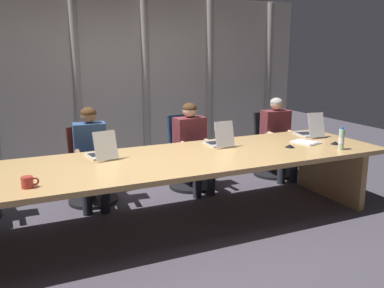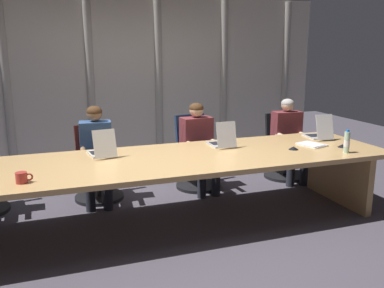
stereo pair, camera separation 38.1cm
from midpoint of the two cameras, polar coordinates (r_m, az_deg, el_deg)
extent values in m
plane|color=#47424C|center=(4.50, -4.77, -11.04)|extent=(12.91, 12.91, 0.00)
cube|color=tan|center=(4.27, -4.95, -2.27)|extent=(4.69, 1.28, 0.05)
cube|color=black|center=(4.28, -4.93, -3.11)|extent=(3.99, 0.10, 0.06)
cube|color=tan|center=(5.41, 16.52, -3.51)|extent=(0.08, 1.09, 0.69)
cube|color=beige|center=(6.51, -12.50, 8.09)|extent=(6.45, 0.10, 2.62)
cylinder|color=#A39E96|center=(6.36, -17.19, 7.71)|extent=(0.12, 0.12, 2.57)
cylinder|color=#A39E96|center=(6.58, -8.04, 8.32)|extent=(0.12, 0.12, 2.57)
cylinder|color=#A39E96|center=(6.98, 0.83, 8.70)|extent=(0.12, 0.12, 2.57)
cylinder|color=#A39E96|center=(7.55, 8.94, 8.87)|extent=(0.12, 0.12, 2.57)
cube|color=beige|center=(4.45, -15.00, -1.56)|extent=(0.27, 0.33, 0.02)
cube|color=black|center=(4.47, -15.10, -1.37)|extent=(0.22, 0.19, 0.00)
cube|color=beige|center=(4.24, -14.34, -0.21)|extent=(0.24, 0.12, 0.28)
cube|color=black|center=(4.24, -14.36, -0.17)|extent=(0.22, 0.11, 0.25)
cube|color=#BCBCC1|center=(4.84, 1.14, 0.02)|extent=(0.23, 0.31, 0.02)
cube|color=black|center=(4.85, 1.02, 0.19)|extent=(0.20, 0.17, 0.00)
cube|color=#BCBCC1|center=(4.64, 2.15, 1.35)|extent=(0.23, 0.08, 0.28)
cube|color=black|center=(4.64, 2.12, 1.38)|extent=(0.21, 0.07, 0.25)
cube|color=#BCBCC1|center=(5.52, 13.56, 1.29)|extent=(0.26, 0.35, 0.02)
cube|color=black|center=(5.54, 13.44, 1.44)|extent=(0.21, 0.20, 0.00)
cube|color=#BCBCC1|center=(5.32, 14.78, 2.52)|extent=(0.23, 0.12, 0.30)
cube|color=black|center=(5.33, 14.75, 2.55)|extent=(0.20, 0.10, 0.27)
cube|color=#511E19|center=(5.19, -15.64, -3.39)|extent=(0.53, 0.53, 0.08)
cube|color=#511E19|center=(5.33, -16.46, -0.05)|extent=(0.44, 0.16, 0.46)
cylinder|color=#262628|center=(5.25, -15.50, -5.54)|extent=(0.05, 0.05, 0.33)
cylinder|color=black|center=(5.31, -15.38, -7.43)|extent=(0.60, 0.60, 0.04)
cube|color=navy|center=(5.53, -2.05, -1.90)|extent=(0.55, 0.55, 0.08)
cube|color=navy|center=(5.65, -3.23, 1.48)|extent=(0.45, 0.18, 0.51)
cylinder|color=#262628|center=(5.59, -2.04, -3.93)|extent=(0.05, 0.05, 0.33)
cylinder|color=black|center=(5.65, -2.02, -5.73)|extent=(0.60, 0.60, 0.04)
cube|color=black|center=(6.16, 9.60, -0.53)|extent=(0.50, 0.50, 0.08)
cube|color=black|center=(6.29, 8.65, 2.28)|extent=(0.44, 0.13, 0.46)
cylinder|color=#262628|center=(6.21, 9.53, -2.37)|extent=(0.05, 0.05, 0.33)
cylinder|color=black|center=(6.26, 9.46, -4.00)|extent=(0.60, 0.60, 0.04)
cube|color=#335184|center=(5.10, -15.94, -0.17)|extent=(0.39, 0.25, 0.53)
sphere|color=#8C6647|center=(5.03, -16.19, 3.85)|extent=(0.18, 0.18, 0.18)
ellipsoid|color=#472D19|center=(5.03, -16.21, 4.11)|extent=(0.19, 0.19, 0.14)
cylinder|color=#335184|center=(5.09, -14.24, 0.79)|extent=(0.08, 0.14, 0.27)
cylinder|color=#8C6647|center=(4.91, -13.94, -1.03)|extent=(0.09, 0.30, 0.06)
cylinder|color=#335184|center=(5.07, -17.74, 0.53)|extent=(0.08, 0.14, 0.27)
cylinder|color=#8C6647|center=(4.90, -17.56, -1.31)|extent=(0.09, 0.30, 0.06)
cylinder|color=#262833|center=(4.98, -14.43, -3.89)|extent=(0.17, 0.41, 0.13)
cylinder|color=#262833|center=(4.88, -14.10, -6.78)|extent=(0.11, 0.11, 0.43)
cylinder|color=#262833|center=(4.97, -16.72, -4.06)|extent=(0.17, 0.41, 0.13)
cylinder|color=#262833|center=(4.86, -16.46, -6.97)|extent=(0.11, 0.11, 0.43)
cube|color=brown|center=(5.44, -2.35, 1.01)|extent=(0.42, 0.25, 0.51)
sphere|color=beige|center=(5.37, -2.38, 4.69)|extent=(0.19, 0.19, 0.19)
ellipsoid|color=#472D19|center=(5.37, -2.39, 4.93)|extent=(0.19, 0.19, 0.14)
cylinder|color=brown|center=(5.50, -0.78, 1.85)|extent=(0.08, 0.14, 0.27)
cylinder|color=beige|center=(5.34, 0.30, 0.24)|extent=(0.09, 0.30, 0.06)
cylinder|color=brown|center=(5.35, -3.98, 1.51)|extent=(0.08, 0.14, 0.27)
cylinder|color=beige|center=(5.19, -2.96, -0.16)|extent=(0.09, 0.30, 0.06)
cylinder|color=#262833|center=(5.38, -0.40, -2.24)|extent=(0.16, 0.41, 0.13)
cylinder|color=#262833|center=(5.28, 0.55, -4.83)|extent=(0.11, 0.11, 0.43)
cylinder|color=#262833|center=(5.29, -2.30, -2.51)|extent=(0.16, 0.41, 0.13)
cylinder|color=#262833|center=(5.19, -1.37, -5.15)|extent=(0.11, 0.11, 0.43)
cube|color=brown|center=(6.07, 9.62, 2.15)|extent=(0.41, 0.25, 0.52)
sphere|color=beige|center=(6.02, 9.75, 5.44)|extent=(0.18, 0.18, 0.18)
ellipsoid|color=#B2ADA8|center=(6.02, 9.76, 5.65)|extent=(0.18, 0.18, 0.13)
cylinder|color=brown|center=(6.14, 10.99, 2.87)|extent=(0.08, 0.14, 0.27)
cylinder|color=beige|center=(5.99, 11.96, 1.42)|extent=(0.09, 0.30, 0.06)
cylinder|color=brown|center=(5.98, 8.27, 2.70)|extent=(0.08, 0.14, 0.27)
cylinder|color=beige|center=(5.82, 9.19, 1.22)|extent=(0.09, 0.30, 0.06)
cylinder|color=#262833|center=(6.01, 11.28, -0.85)|extent=(0.16, 0.41, 0.13)
cylinder|color=#262833|center=(5.92, 12.08, -3.16)|extent=(0.11, 0.11, 0.43)
cylinder|color=#262833|center=(5.92, 9.61, -1.01)|extent=(0.16, 0.41, 0.13)
cylinder|color=#262833|center=(5.82, 10.39, -3.36)|extent=(0.11, 0.11, 0.43)
cylinder|color=#ADD1B2|center=(4.79, 17.73, 0.58)|extent=(0.06, 0.06, 0.23)
cylinder|color=white|center=(4.79, 17.72, 0.44)|extent=(0.06, 0.06, 0.07)
cylinder|color=blue|center=(4.77, 17.83, 2.07)|extent=(0.03, 0.03, 0.02)
cylinder|color=#B2332D|center=(3.66, -24.54, -4.85)|extent=(0.09, 0.09, 0.09)
torus|color=#B2332D|center=(3.66, -23.61, -4.76)|extent=(0.07, 0.01, 0.07)
cone|color=black|center=(4.78, 11.09, -0.28)|extent=(0.11, 0.11, 0.03)
cone|color=black|center=(5.07, 17.09, 0.14)|extent=(0.11, 0.11, 0.03)
cube|color=silver|center=(5.05, 13.31, 0.21)|extent=(0.30, 0.35, 0.02)
cylinder|color=silver|center=(4.94, 14.32, 0.01)|extent=(0.20, 0.08, 0.01)
camera|label=1|loc=(0.19, -92.47, -0.57)|focal=38.81mm
camera|label=2|loc=(0.19, 87.53, 0.57)|focal=38.81mm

